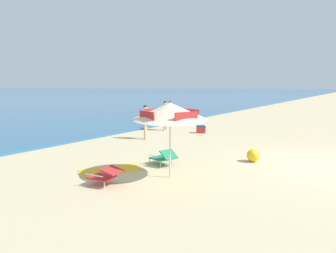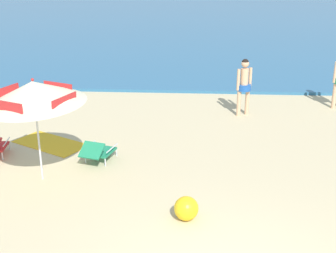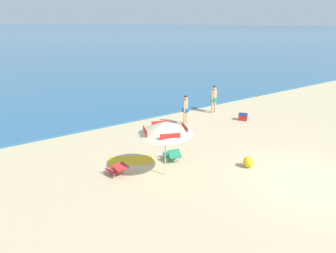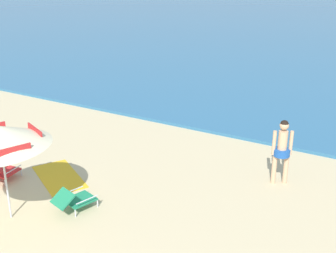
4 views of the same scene
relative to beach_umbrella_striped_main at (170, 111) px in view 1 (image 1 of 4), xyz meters
The scene contains 9 objects.
ground_plane 5.36m from the beach_umbrella_striped_main, 43.34° to the right, with size 800.00×800.00×0.00m, color #CCB78C.
beach_umbrella_striped_main is the anchor object (origin of this frame).
lounge_chair_under_umbrella 2.07m from the beach_umbrella_striped_main, 42.05° to the left, with size 0.76×1.01×0.53m.
lounge_chair_beside_umbrella 2.38m from the beach_umbrella_striped_main, 144.89° to the left, with size 0.64×0.91×0.49m.
person_standing_near_shore 6.31m from the beach_umbrella_striped_main, 43.97° to the left, with size 0.44×0.40×1.64m.
person_standing_beside 9.07m from the beach_umbrella_striped_main, 34.79° to the left, with size 0.50×0.42×1.70m.
cooler_box 8.38m from the beach_umbrella_striped_main, 21.12° to the left, with size 0.56×0.60×0.43m.
beach_ball 3.70m from the beach_umbrella_striped_main, 24.79° to the right, with size 0.43×0.43×0.43m, color yellow.
beach_towel 2.67m from the beach_umbrella_striped_main, 101.87° to the left, with size 0.90×1.80×0.01m, color gold.
Camera 1 is at (-10.31, -0.87, 2.50)m, focal length 31.47 mm.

